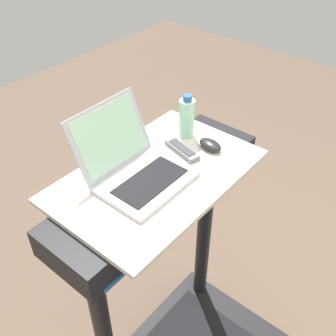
{
  "coord_description": "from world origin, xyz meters",
  "views": [
    {
      "loc": [
        -0.82,
        -0.03,
        2.11
      ],
      "look_at": [
        0.0,
        0.65,
        1.26
      ],
      "focal_mm": 42.96,
      "sensor_mm": 36.0,
      "label": 1
    }
  ],
  "objects": [
    {
      "name": "water_bottle",
      "position": [
        0.26,
        0.77,
        1.29
      ],
      "size": [
        0.06,
        0.06,
        0.18
      ],
      "color": "#9EDBB2",
      "rests_on": "desk_board"
    },
    {
      "name": "tv_remote",
      "position": [
        0.16,
        0.71,
        1.22
      ],
      "size": [
        0.08,
        0.17,
        0.02
      ],
      "color": "slate",
      "rests_on": "desk_board"
    },
    {
      "name": "computer_mouse",
      "position": [
        0.24,
        0.64,
        1.22
      ],
      "size": [
        0.08,
        0.11,
        0.03
      ],
      "primitive_type": "ellipsoid",
      "rotation": [
        0.0,
        0.0,
        -0.18
      ],
      "color": "black",
      "rests_on": "desk_board"
    },
    {
      "name": "laptop",
      "position": [
        -0.06,
        0.75,
        1.25
      ],
      "size": [
        0.31,
        0.33,
        0.23
      ],
      "rotation": [
        0.0,
        0.0,
        0.05
      ],
      "color": "#B7B7BC",
      "rests_on": "desk_board"
    },
    {
      "name": "desk_board",
      "position": [
        0.0,
        0.7,
        1.2
      ],
      "size": [
        0.74,
        0.47,
        0.02
      ],
      "primitive_type": "cube",
      "color": "beige",
      "rests_on": "treadmill_base"
    }
  ]
}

